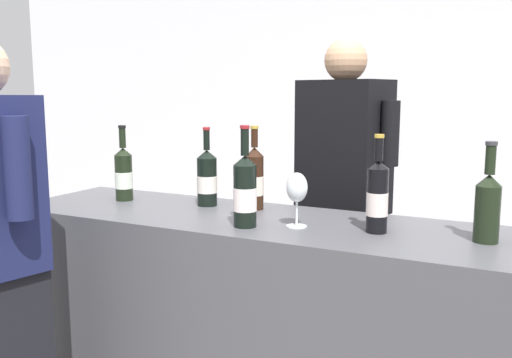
{
  "coord_description": "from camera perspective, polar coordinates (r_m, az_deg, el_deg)",
  "views": [
    {
      "loc": [
        0.9,
        -1.85,
        1.45
      ],
      "look_at": [
        -0.03,
        0.0,
        1.13
      ],
      "focal_mm": 39.08,
      "sensor_mm": 36.0,
      "label": 1
    }
  ],
  "objects": [
    {
      "name": "wine_bottle_4",
      "position": [
        1.9,
        22.62,
        -2.44
      ],
      "size": [
        0.08,
        0.08,
        0.32
      ],
      "color": "black",
      "rests_on": "counter"
    },
    {
      "name": "counter",
      "position": [
        2.27,
        0.62,
        -16.21
      ],
      "size": [
        2.11,
        0.58,
        0.98
      ],
      "primitive_type": "cube",
      "color": "#4C4C51",
      "rests_on": "ground_plane"
    },
    {
      "name": "wine_bottle_0",
      "position": [
        1.96,
        -1.12,
        -1.26
      ],
      "size": [
        0.08,
        0.08,
        0.36
      ],
      "color": "black",
      "rests_on": "counter"
    },
    {
      "name": "wine_bottle_5",
      "position": [
        2.52,
        -13.39,
        0.52
      ],
      "size": [
        0.08,
        0.08,
        0.33
      ],
      "color": "black",
      "rests_on": "counter"
    },
    {
      "name": "person_server",
      "position": [
        2.69,
        8.78,
        -4.64
      ],
      "size": [
        0.54,
        0.34,
        1.69
      ],
      "color": "black",
      "rests_on": "ground_plane"
    },
    {
      "name": "wine_bottle_3",
      "position": [
        1.93,
        12.32,
        -1.77
      ],
      "size": [
        0.07,
        0.07,
        0.33
      ],
      "color": "black",
      "rests_on": "counter"
    },
    {
      "name": "wine_glass",
      "position": [
        1.96,
        4.21,
        -1.09
      ],
      "size": [
        0.08,
        0.08,
        0.19
      ],
      "color": "silver",
      "rests_on": "counter"
    },
    {
      "name": "wine_bottle_1",
      "position": [
        2.35,
        -5.03,
        0.09
      ],
      "size": [
        0.08,
        0.08,
        0.33
      ],
      "color": "black",
      "rests_on": "counter"
    },
    {
      "name": "wine_bottle_2",
      "position": [
        2.26,
        -0.16,
        0.04
      ],
      "size": [
        0.08,
        0.08,
        0.34
      ],
      "color": "black",
      "rests_on": "counter"
    },
    {
      "name": "wall_back",
      "position": [
        4.54,
        15.3,
        7.86
      ],
      "size": [
        8.0,
        0.1,
        2.8
      ],
      "primitive_type": "cube",
      "color": "white",
      "rests_on": "ground_plane"
    }
  ]
}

